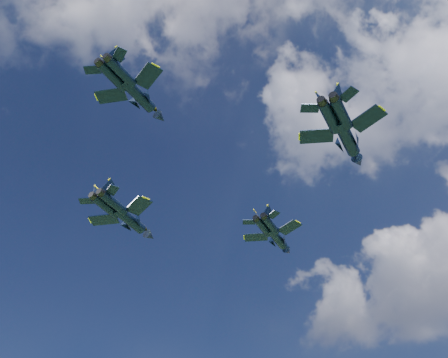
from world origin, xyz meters
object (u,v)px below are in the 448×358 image
Objects in this scene: jet_right at (347,139)px; jet_lead at (278,238)px; jet_left at (131,220)px; jet_slot at (140,96)px.

jet_lead is at bearing 135.39° from jet_right.
jet_right reaches higher than jet_left.
jet_lead is 1.05× the size of jet_slot.
jet_right reaches higher than jet_lead.
jet_lead reaches higher than jet_slot.
jet_lead is 0.85× the size of jet_right.
jet_right is 1.23× the size of jet_slot.
jet_slot is at bearing -93.86° from jet_lead.
jet_slot is (20.34, -19.89, 0.58)m from jet_left.
jet_right is at bearing -43.90° from jet_lead.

